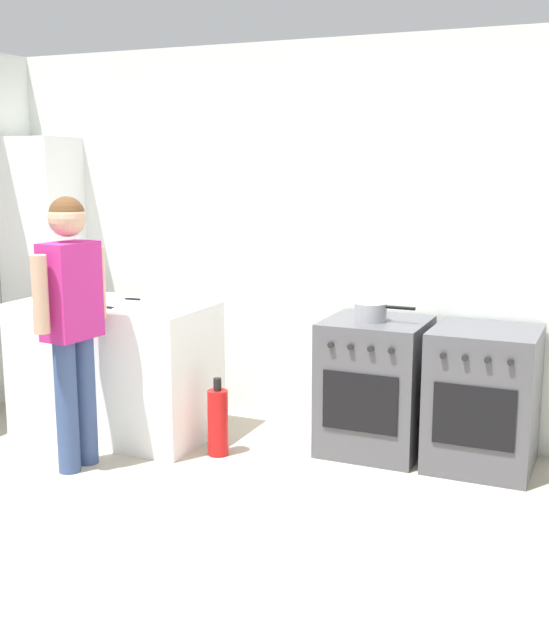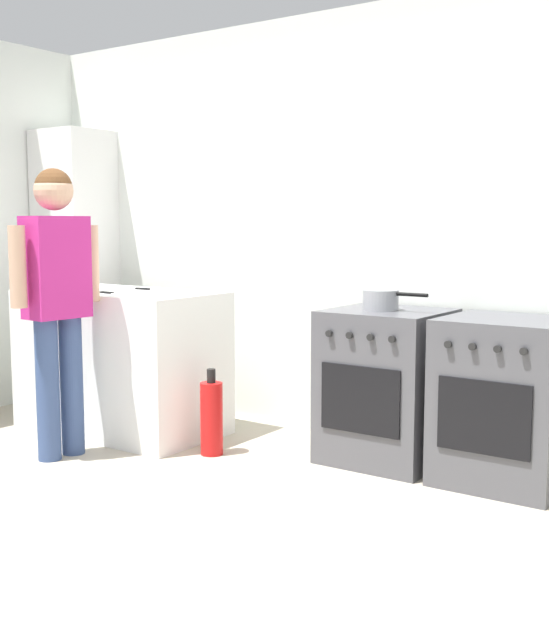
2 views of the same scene
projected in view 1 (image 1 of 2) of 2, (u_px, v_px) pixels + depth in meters
name	position (u px, v px, depth m)	size (l,w,h in m)	color
ground_plane	(207.00, 545.00, 3.87)	(8.00, 8.00, 0.00)	#ADA38E
back_wall	(344.00, 240.00, 5.37)	(6.00, 0.10, 2.60)	silver
counter_unit	(115.00, 369.00, 5.40)	(1.30, 0.70, 0.90)	white
oven_left	(375.00, 386.00, 5.07)	(0.62, 0.62, 0.85)	#4C4C51
oven_right	(483.00, 398.00, 4.80)	(0.62, 0.62, 0.85)	#4C4C51
pot	(371.00, 312.00, 4.95)	(0.38, 0.20, 0.11)	gray
knife_paring	(110.00, 308.00, 5.10)	(0.21, 0.05, 0.01)	silver
knife_carving	(57.00, 302.00, 5.32)	(0.31, 0.17, 0.01)	silver
knife_chef	(122.00, 298.00, 5.45)	(0.31, 0.04, 0.01)	silver
person	(71.00, 310.00, 4.67)	(0.23, 0.57, 1.63)	#384C7A
fire_extinguisher	(218.00, 422.00, 5.02)	(0.13, 0.13, 0.50)	red
larder_cabinet	(45.00, 271.00, 6.10)	(0.48, 0.44, 2.00)	white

